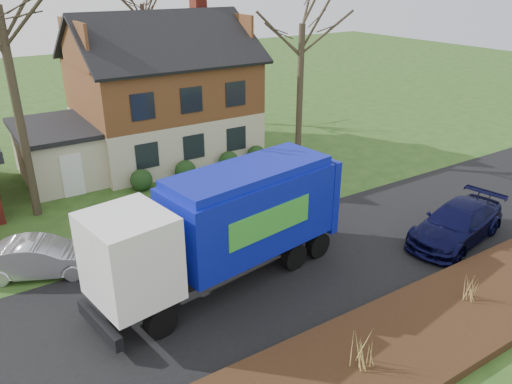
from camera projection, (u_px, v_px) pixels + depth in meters
ground at (272, 271)px, 18.02m from camera, size 120.00×120.00×0.00m
road at (272, 271)px, 18.01m from camera, size 80.00×7.00×0.02m
mulch_verge at (380, 354)px, 13.88m from camera, size 80.00×3.50×0.30m
main_house at (154, 88)px, 27.85m from camera, size 12.95×8.95×9.26m
garbage_truck at (228, 221)px, 16.67m from camera, size 9.50×3.84×3.96m
silver_sedan at (41, 257)px, 17.61m from camera, size 4.30×2.99×1.34m
navy_wagon at (457, 223)px, 19.86m from camera, size 5.43×3.01×1.49m
grass_clump_mid at (362, 350)px, 13.05m from camera, size 0.38×0.32×1.07m
grass_clump_east at (471, 287)px, 15.82m from camera, size 0.35×0.29×0.88m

